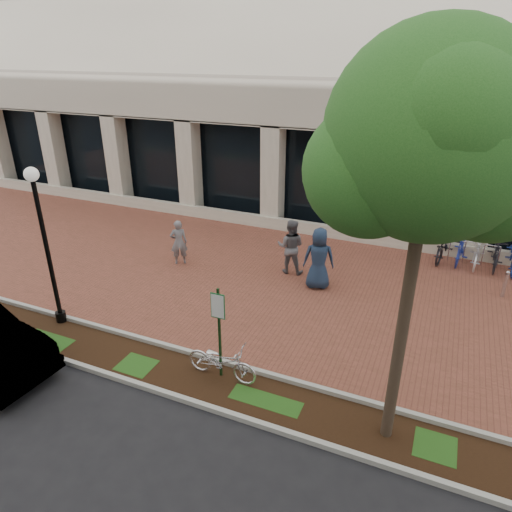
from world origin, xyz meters
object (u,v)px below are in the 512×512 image
at_px(pedestrian_mid, 291,247).
at_px(bollard, 505,284).
at_px(bike_rack_cluster, 496,253).
at_px(lamppost, 45,240).
at_px(street_tree, 435,149).
at_px(pedestrian_left, 179,242).
at_px(locked_bicycle, 222,361).
at_px(parking_sign, 219,322).
at_px(pedestrian_right, 319,259).

xyz_separation_m(pedestrian_mid, bollard, (6.59, 0.98, -0.49)).
bearing_deg(bike_rack_cluster, lamppost, -137.54).
bearing_deg(street_tree, pedestrian_left, 147.55).
bearing_deg(lamppost, bike_rack_cluster, 37.55).
relative_size(pedestrian_mid, bike_rack_cluster, 0.44).
bearing_deg(street_tree, locked_bicycle, 176.88).
relative_size(parking_sign, pedestrian_right, 1.16).
height_order(pedestrian_left, pedestrian_right, pedestrian_right).
bearing_deg(bollard, street_tree, -108.63).
xyz_separation_m(pedestrian_right, bike_rack_cluster, (5.23, 3.82, -0.46)).
distance_m(parking_sign, pedestrian_right, 5.21).
distance_m(lamppost, bollard, 13.28).
bearing_deg(bike_rack_cluster, pedestrian_right, -138.95).
distance_m(pedestrian_mid, bike_rack_cluster, 7.15).
height_order(bollard, bike_rack_cluster, bike_rack_cluster).
distance_m(locked_bicycle, bollard, 9.18).
bearing_deg(lamppost, parking_sign, -3.34).
bearing_deg(street_tree, parking_sign, 176.50).
bearing_deg(pedestrian_left, lamppost, 42.11).
distance_m(lamppost, pedestrian_left, 4.97).
bearing_deg(locked_bicycle, bollard, -41.79).
bearing_deg(bike_rack_cluster, street_tree, -98.37).
distance_m(locked_bicycle, pedestrian_mid, 5.84).
bearing_deg(bike_rack_cluster, pedestrian_mid, -148.81).
xyz_separation_m(pedestrian_left, pedestrian_mid, (3.82, 0.90, 0.13)).
distance_m(lamppost, street_tree, 9.62).
relative_size(parking_sign, bollard, 2.58).
bearing_deg(pedestrian_mid, parking_sign, 84.93).
xyz_separation_m(locked_bicycle, pedestrian_mid, (-0.40, 5.81, 0.49)).
bearing_deg(bollard, locked_bicycle, -132.35).
bearing_deg(parking_sign, lamppost, 175.55).
bearing_deg(pedestrian_right, parking_sign, 64.82).
height_order(pedestrian_left, pedestrian_mid, pedestrian_mid).
relative_size(parking_sign, bike_rack_cluster, 0.54).
bearing_deg(parking_sign, bike_rack_cluster, 54.82).
height_order(parking_sign, pedestrian_mid, parking_sign).
bearing_deg(pedestrian_right, bike_rack_cluster, -159.98).
distance_m(lamppost, locked_bicycle, 5.63).
height_order(pedestrian_right, bike_rack_cluster, pedestrian_right).
bearing_deg(street_tree, pedestrian_mid, 125.11).
relative_size(pedestrian_right, bollard, 2.23).
distance_m(street_tree, pedestrian_right, 7.72).
height_order(street_tree, bollard, street_tree).
height_order(pedestrian_right, bollard, pedestrian_right).
bearing_deg(pedestrian_left, bollard, 154.95).
xyz_separation_m(street_tree, bike_rack_cluster, (2.17, 9.18, -5.09)).
xyz_separation_m(lamppost, bike_rack_cluster, (11.24, 8.64, -1.93)).
relative_size(pedestrian_left, bollard, 1.81).
bearing_deg(bollard, pedestrian_right, -163.19).
bearing_deg(pedestrian_mid, bollard, 179.89).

